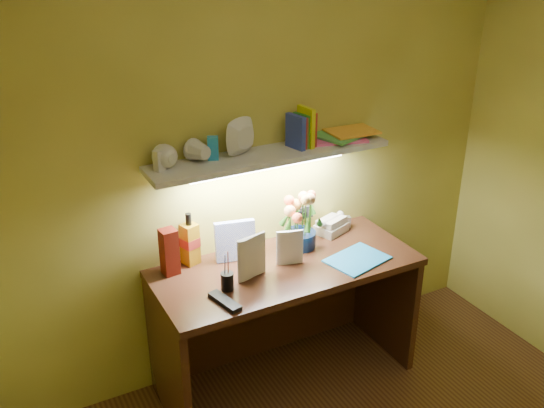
# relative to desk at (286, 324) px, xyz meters

# --- Properties ---
(desk) EXTENTS (1.40, 0.60, 0.75)m
(desk) POSITION_rel_desk_xyz_m (0.00, 0.00, 0.00)
(desk) COLOR #351C0E
(desk) RESTS_ON ground
(flower_bouquet) EXTENTS (0.24, 0.24, 0.31)m
(flower_bouquet) POSITION_rel_desk_xyz_m (0.16, 0.14, 0.53)
(flower_bouquet) COLOR #0A1A3D
(flower_bouquet) RESTS_ON desk
(telephone) EXTENTS (0.21, 0.18, 0.10)m
(telephone) POSITION_rel_desk_xyz_m (0.41, 0.20, 0.43)
(telephone) COLOR beige
(telephone) RESTS_ON desk
(desk_clock) EXTENTS (0.08, 0.05, 0.07)m
(desk_clock) POSITION_rel_desk_xyz_m (0.51, 0.21, 0.41)
(desk_clock) COLOR #B4B4B8
(desk_clock) RESTS_ON desk
(whisky_bottle) EXTENTS (0.10, 0.10, 0.29)m
(whisky_bottle) POSITION_rel_desk_xyz_m (-0.44, 0.25, 0.52)
(whisky_bottle) COLOR #A3720E
(whisky_bottle) RESTS_ON desk
(whisky_box) EXTENTS (0.09, 0.09, 0.25)m
(whisky_box) POSITION_rel_desk_xyz_m (-0.56, 0.20, 0.50)
(whisky_box) COLOR #62140A
(whisky_box) RESTS_ON desk
(pen_cup) EXTENTS (0.07, 0.07, 0.15)m
(pen_cup) POSITION_rel_desk_xyz_m (-0.37, -0.07, 0.45)
(pen_cup) COLOR black
(pen_cup) RESTS_ON desk
(art_card) EXTENTS (0.22, 0.09, 0.21)m
(art_card) POSITION_rel_desk_xyz_m (-0.21, 0.18, 0.48)
(art_card) COLOR silver
(art_card) RESTS_ON desk
(tv_remote) EXTENTS (0.10, 0.20, 0.02)m
(tv_remote) POSITION_rel_desk_xyz_m (-0.43, -0.18, 0.39)
(tv_remote) COLOR black
(tv_remote) RESTS_ON desk
(blue_folder) EXTENTS (0.36, 0.30, 0.01)m
(blue_folder) POSITION_rel_desk_xyz_m (0.35, -0.13, 0.38)
(blue_folder) COLOR #238ED5
(blue_folder) RESTS_ON desk
(desk_book_a) EXTENTS (0.18, 0.05, 0.23)m
(desk_book_a) POSITION_rel_desk_xyz_m (-0.30, -0.05, 0.49)
(desk_book_a) COLOR beige
(desk_book_a) RESTS_ON desk
(desk_book_b) EXTENTS (0.14, 0.06, 0.19)m
(desk_book_b) POSITION_rel_desk_xyz_m (-0.05, 0.02, 0.47)
(desk_book_b) COLOR silver
(desk_book_b) RESTS_ON desk
(wall_shelf) EXTENTS (1.30, 0.32, 0.24)m
(wall_shelf) POSITION_rel_desk_xyz_m (0.00, 0.18, 0.96)
(wall_shelf) COLOR silver
(wall_shelf) RESTS_ON ground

